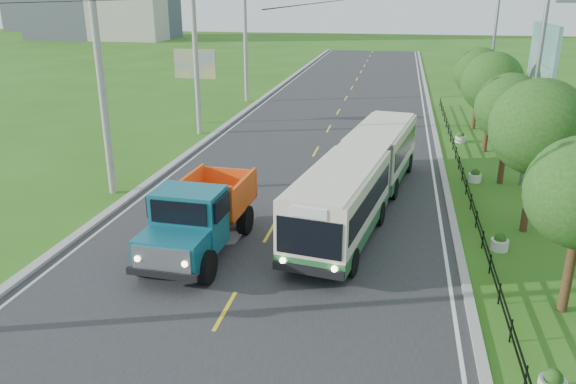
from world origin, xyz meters
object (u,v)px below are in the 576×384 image
(tree_back, at_px, (479,75))
(billboard_right, at_px, (542,61))
(tree_third, at_px, (539,132))
(tree_fourth, at_px, (510,111))
(planter_mid, at_px, (475,176))
(tree_fifth, at_px, (493,86))
(planter_far, at_px, (460,138))
(billboard_left, at_px, (195,69))
(streetlight_far, at_px, (490,54))
(streetlight_mid, at_px, (532,84))
(planter_front, at_px, (552,384))
(pole_far, at_px, (246,41))
(planter_near, at_px, (500,243))
(pole_near, at_px, (102,84))
(bus, at_px, (362,173))
(dump_truck, at_px, (199,213))
(pole_mid, at_px, (196,56))

(tree_back, bearing_deg, billboard_right, -68.30)
(tree_third, xyz_separation_m, tree_fourth, (-0.00, 6.00, -0.40))
(planter_mid, bearing_deg, billboard_right, 58.34)
(tree_fifth, distance_m, planter_far, 4.21)
(billboard_left, bearing_deg, streetlight_far, 11.23)
(streetlight_mid, distance_m, planter_front, 16.78)
(pole_far, distance_m, billboard_right, 24.33)
(planter_mid, distance_m, billboard_left, 20.99)
(tree_fourth, height_order, planter_near, tree_fourth)
(planter_front, bearing_deg, tree_fourth, 85.55)
(tree_back, distance_m, billboard_right, 6.82)
(pole_near, bearing_deg, planter_mid, 16.52)
(tree_fifth, distance_m, planter_mid, 7.21)
(planter_mid, bearing_deg, pole_far, 131.59)
(tree_fourth, distance_m, planter_far, 8.62)
(planter_far, distance_m, bus, 14.08)
(pole_near, height_order, tree_fifth, pole_near)
(dump_truck, bearing_deg, pole_mid, 112.09)
(streetlight_mid, bearing_deg, tree_fourth, 169.85)
(planter_front, xyz_separation_m, billboard_right, (3.70, 22.00, 5.06))
(tree_third, height_order, billboard_left, tree_third)
(pole_mid, relative_size, streetlight_mid, 1.10)
(tree_back, bearing_deg, planter_far, -106.88)
(billboard_right, bearing_deg, planter_front, -99.55)
(streetlight_far, height_order, planter_front, streetlight_far)
(pole_near, height_order, tree_back, pole_near)
(planter_front, bearing_deg, planter_far, 90.00)
(pole_mid, relative_size, planter_near, 14.93)
(planter_far, bearing_deg, dump_truck, -120.36)
(tree_third, relative_size, tree_back, 1.09)
(tree_fifth, distance_m, streetlight_far, 7.97)
(tree_fifth, bearing_deg, streetlight_far, 84.29)
(tree_fifth, height_order, billboard_left, tree_fifth)
(streetlight_mid, height_order, billboard_left, streetlight_mid)
(streetlight_far, distance_m, dump_truck, 27.57)
(pole_mid, xyz_separation_m, streetlight_far, (18.90, 7.00, -0.19))
(billboard_right, bearing_deg, bus, -129.27)
(streetlight_mid, distance_m, dump_truck, 16.66)
(bus, bearing_deg, tree_fourth, 46.95)
(tree_back, xyz_separation_m, planter_mid, (-1.26, -12.14, -3.37))
(tree_back, distance_m, streetlight_far, 2.37)
(pole_mid, height_order, bus, pole_mid)
(streetlight_far, xyz_separation_m, billboard_left, (-20.14, -4.00, -1.04))
(planter_front, height_order, planter_mid, same)
(tree_third, xyz_separation_m, planter_mid, (-1.26, 5.86, -3.70))
(streetlight_mid, xyz_separation_m, planter_mid, (-2.04, -0.00, -4.62))
(planter_mid, bearing_deg, billboard_left, 151.08)
(planter_mid, distance_m, dump_truck, 14.83)
(streetlight_mid, bearing_deg, pole_mid, 159.68)
(pole_mid, distance_m, planter_far, 17.56)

